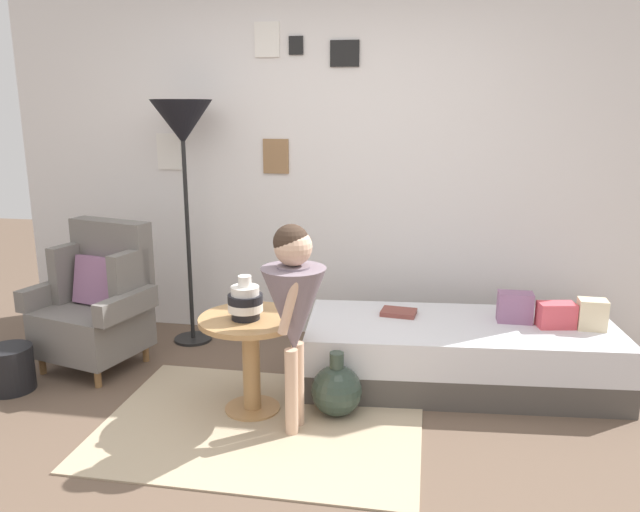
% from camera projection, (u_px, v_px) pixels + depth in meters
% --- Properties ---
extents(ground_plane, '(12.00, 12.00, 0.00)m').
position_uv_depth(ground_plane, '(255.00, 471.00, 2.96)').
color(ground_plane, brown).
extents(gallery_wall, '(4.80, 0.12, 2.60)m').
position_uv_depth(gallery_wall, '(323.00, 164.00, 4.52)').
color(gallery_wall, silver).
rests_on(gallery_wall, ground).
extents(rug, '(1.74, 1.28, 0.01)m').
position_uv_depth(rug, '(262.00, 424.00, 3.40)').
color(rug, tan).
rests_on(rug, ground).
extents(armchair, '(0.85, 0.72, 0.97)m').
position_uv_depth(armchair, '(98.00, 302.00, 4.11)').
color(armchair, olive).
rests_on(armchair, ground).
extents(daybed, '(1.96, 0.96, 0.40)m').
position_uv_depth(daybed, '(459.00, 353.00, 3.87)').
color(daybed, '#4C4742').
rests_on(daybed, ground).
extents(pillow_head, '(0.17, 0.12, 0.19)m').
position_uv_depth(pillow_head, '(592.00, 314.00, 3.70)').
color(pillow_head, beige).
rests_on(pillow_head, daybed).
extents(pillow_mid, '(0.24, 0.16, 0.15)m').
position_uv_depth(pillow_mid, '(556.00, 315.00, 3.74)').
color(pillow_mid, '#D64C56').
rests_on(pillow_mid, daybed).
extents(pillow_back, '(0.21, 0.12, 0.19)m').
position_uv_depth(pillow_back, '(515.00, 307.00, 3.83)').
color(pillow_back, gray).
rests_on(pillow_back, daybed).
extents(side_table, '(0.58, 0.58, 0.57)m').
position_uv_depth(side_table, '(251.00, 344.00, 3.46)').
color(side_table, tan).
rests_on(side_table, ground).
extents(vase_striped, '(0.19, 0.19, 0.25)m').
position_uv_depth(vase_striped, '(245.00, 302.00, 3.37)').
color(vase_striped, black).
rests_on(vase_striped, side_table).
extents(floor_lamp, '(0.43, 0.43, 1.76)m').
position_uv_depth(floor_lamp, '(182.00, 131.00, 4.26)').
color(floor_lamp, black).
rests_on(floor_lamp, ground).
extents(person_child, '(0.34, 0.34, 1.14)m').
position_uv_depth(person_child, '(294.00, 302.00, 3.17)').
color(person_child, '#D8AD8E').
rests_on(person_child, ground).
extents(book_on_daybed, '(0.24, 0.19, 0.03)m').
position_uv_depth(book_on_daybed, '(399.00, 312.00, 3.98)').
color(book_on_daybed, brown).
rests_on(book_on_daybed, daybed).
extents(demijohn_near, '(0.29, 0.29, 0.38)m').
position_uv_depth(demijohn_near, '(337.00, 390.00, 3.48)').
color(demijohn_near, '#2D3D33').
rests_on(demijohn_near, ground).
extents(magazine_basket, '(0.28, 0.28, 0.28)m').
position_uv_depth(magazine_basket, '(10.00, 369.00, 3.78)').
color(magazine_basket, black).
rests_on(magazine_basket, ground).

